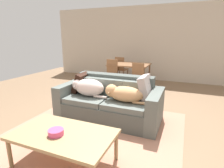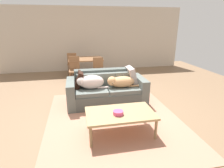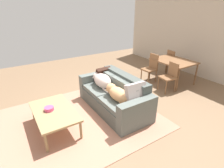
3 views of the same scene
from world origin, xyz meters
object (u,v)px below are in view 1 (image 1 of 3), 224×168
(dog_on_right_cushion, at_px, (123,94))
(bowl_on_coffee_table, at_px, (56,132))
(coffee_table, at_px, (64,136))
(dining_chair_near_left, at_px, (111,73))
(dining_chair_near_right, at_px, (136,76))
(dining_table, at_px, (129,66))
(couch, at_px, (110,102))
(throw_pillow_by_right_arm, at_px, (146,89))
(dog_on_left_cushion, at_px, (88,87))
(throw_pillow_by_left_arm, at_px, (81,83))
(dining_chair_far_left, at_px, (121,68))

(dog_on_right_cushion, relative_size, bowl_on_coffee_table, 4.33)
(coffee_table, height_order, bowl_on_coffee_table, bowl_on_coffee_table)
(dining_chair_near_left, xyz_separation_m, dining_chair_near_right, (0.83, -0.05, -0.02))
(dog_on_right_cushion, bearing_deg, dining_table, 105.02)
(couch, height_order, throw_pillow_by_right_arm, throw_pillow_by_right_arm)
(couch, xyz_separation_m, dog_on_right_cushion, (0.34, -0.17, 0.27))
(dog_on_left_cushion, bearing_deg, throw_pillow_by_right_arm, 9.61)
(bowl_on_coffee_table, xyz_separation_m, dining_chair_near_left, (-0.75, 3.50, 0.03))
(couch, bearing_deg, dining_chair_near_right, 89.25)
(couch, distance_m, dining_table, 2.54)
(dog_on_left_cushion, height_order, bowl_on_coffee_table, dog_on_left_cushion)
(coffee_table, distance_m, dining_chair_near_left, 3.52)
(dog_on_left_cushion, distance_m, throw_pillow_by_left_arm, 0.35)
(throw_pillow_by_left_arm, relative_size, bowl_on_coffee_table, 2.23)
(bowl_on_coffee_table, distance_m, dining_chair_near_left, 3.58)
(bowl_on_coffee_table, bearing_deg, throw_pillow_by_right_arm, 65.18)
(bowl_on_coffee_table, relative_size, dining_chair_far_left, 0.21)
(dog_on_left_cushion, xyz_separation_m, throw_pillow_by_left_arm, (-0.29, 0.19, 0.02))
(coffee_table, bearing_deg, dog_on_left_cushion, 107.31)
(dog_on_left_cushion, relative_size, throw_pillow_by_right_arm, 1.62)
(dining_table, bearing_deg, dining_chair_near_right, -56.20)
(dog_on_right_cushion, height_order, throw_pillow_by_right_arm, throw_pillow_by_right_arm)
(dining_chair_far_left, bearing_deg, couch, 112.89)
(throw_pillow_by_left_arm, bearing_deg, dog_on_left_cushion, -33.40)
(throw_pillow_by_right_arm, height_order, bowl_on_coffee_table, throw_pillow_by_right_arm)
(dining_table, height_order, dining_chair_near_right, dining_chair_near_right)
(throw_pillow_by_left_arm, bearing_deg, dog_on_right_cushion, -12.77)
(throw_pillow_by_left_arm, distance_m, dining_chair_near_left, 1.88)
(dining_table, bearing_deg, coffee_table, -84.54)
(couch, relative_size, dining_chair_near_left, 2.18)
(coffee_table, height_order, dining_chair_far_left, dining_chair_far_left)
(dog_on_left_cushion, relative_size, bowl_on_coffee_table, 4.11)
(coffee_table, distance_m, bowl_on_coffee_table, 0.12)
(coffee_table, bearing_deg, bowl_on_coffee_table, -128.11)
(bowl_on_coffee_table, bearing_deg, dining_chair_near_right, 88.77)
(dining_chair_near_right, bearing_deg, throw_pillow_by_right_arm, -62.97)
(coffee_table, xyz_separation_m, dining_chair_far_left, (-0.89, 4.56, 0.09))
(dog_on_left_cushion, height_order, throw_pillow_by_left_arm, throw_pillow_by_left_arm)
(dining_chair_near_left, relative_size, dining_chair_far_left, 1.03)
(dog_on_right_cushion, bearing_deg, throw_pillow_by_right_arm, 32.31)
(dog_on_left_cushion, distance_m, dog_on_right_cushion, 0.75)
(throw_pillow_by_left_arm, height_order, coffee_table, throw_pillow_by_left_arm)
(coffee_table, distance_m, dining_chair_near_right, 3.38)
(couch, bearing_deg, throw_pillow_by_right_arm, 4.92)
(dog_on_right_cushion, relative_size, dining_chair_near_left, 0.89)
(dining_table, distance_m, dining_chair_near_left, 0.72)
(dining_chair_near_left, bearing_deg, dining_table, 52.11)
(throw_pillow_by_left_arm, bearing_deg, dining_chair_near_right, 68.11)
(throw_pillow_by_left_arm, distance_m, coffee_table, 1.73)
(throw_pillow_by_right_arm, height_order, dining_chair_near_right, throw_pillow_by_right_arm)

